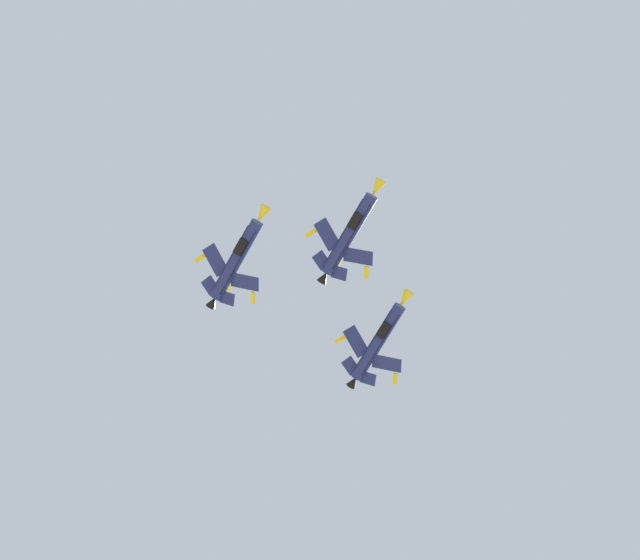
{
  "coord_description": "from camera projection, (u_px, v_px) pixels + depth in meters",
  "views": [
    {
      "loc": [
        3.66,
        -5.16,
        1.72
      ],
      "look_at": [
        -6.39,
        42.69,
        141.78
      ],
      "focal_mm": 62.13,
      "sensor_mm": 36.0,
      "label": 1
    }
  ],
  "objects": [
    {
      "name": "fighter_jet_left_wing",
      "position": [
        379.0,
        340.0,
        150.45
      ],
      "size": [
        12.01,
        12.97,
        5.18
      ],
      "rotation": [
        0.0,
        -0.44,
        3.86
      ],
      "color": "navy"
    },
    {
      "name": "fighter_jet_lead",
      "position": [
        350.0,
        233.0,
        144.88
      ],
      "size": [
        11.94,
        12.97,
        5.32
      ],
      "rotation": [
        0.0,
        -0.49,
        3.86
      ],
      "color": "navy"
    },
    {
      "name": "fighter_jet_right_wing",
      "position": [
        237.0,
        258.0,
        146.04
      ],
      "size": [
        11.94,
        12.97,
        5.33
      ],
      "rotation": [
        0.0,
        -0.49,
        3.86
      ],
      "color": "navy"
    }
  ]
}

